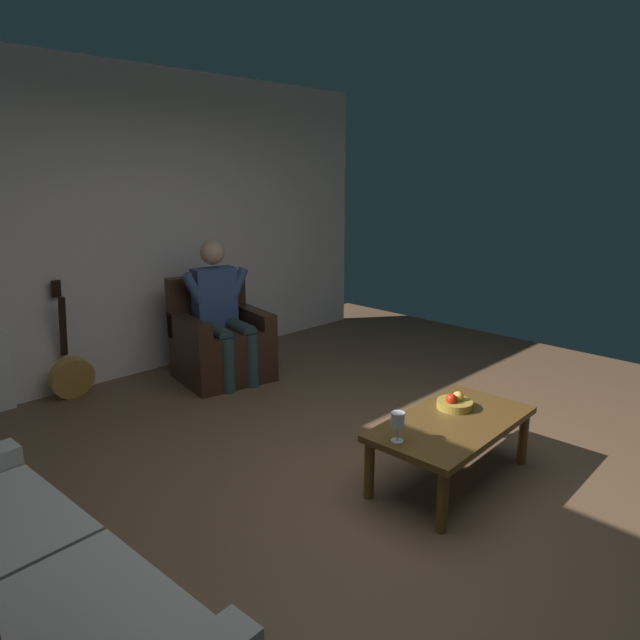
# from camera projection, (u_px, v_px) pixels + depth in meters

# --- Properties ---
(ground_plane) EXTENTS (7.19, 7.19, 0.00)m
(ground_plane) POSITION_uv_depth(u_px,v_px,m) (392.00, 492.00, 3.33)
(ground_plane) COLOR brown
(wall_back) EXTENTS (5.69, 0.06, 2.76)m
(wall_back) POSITION_uv_depth(u_px,v_px,m) (129.00, 226.00, 5.05)
(wall_back) COLOR silver
(wall_back) RESTS_ON ground
(armchair) EXTENTS (0.86, 0.82, 0.93)m
(armchair) POSITION_uv_depth(u_px,v_px,m) (221.00, 344.00, 5.15)
(armchair) COLOR #341E14
(armchair) RESTS_ON ground
(person_seated) EXTENTS (0.65, 0.66, 1.26)m
(person_seated) POSITION_uv_depth(u_px,v_px,m) (221.00, 307.00, 5.03)
(person_seated) COLOR #374D79
(person_seated) RESTS_ON ground
(coffee_table) EXTENTS (1.11, 0.62, 0.39)m
(coffee_table) POSITION_uv_depth(u_px,v_px,m) (452.00, 428.00, 3.39)
(coffee_table) COLOR brown
(coffee_table) RESTS_ON ground
(guitar) EXTENTS (0.36, 0.22, 1.00)m
(guitar) POSITION_uv_depth(u_px,v_px,m) (71.00, 373.00, 4.70)
(guitar) COLOR #B47D38
(guitar) RESTS_ON ground
(wine_glass_near) EXTENTS (0.08, 0.08, 0.17)m
(wine_glass_near) POSITION_uv_depth(u_px,v_px,m) (398.00, 421.00, 3.08)
(wine_glass_near) COLOR silver
(wine_glass_near) RESTS_ON coffee_table
(fruit_bowl) EXTENTS (0.22, 0.22, 0.11)m
(fruit_bowl) POSITION_uv_depth(u_px,v_px,m) (455.00, 403.00, 3.55)
(fruit_bowl) COLOR olive
(fruit_bowl) RESTS_ON coffee_table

